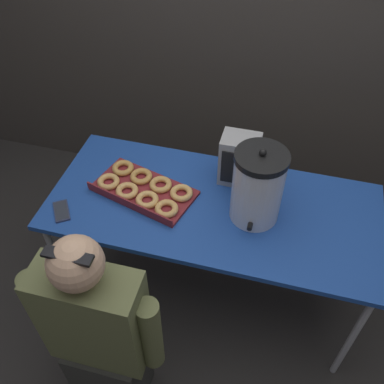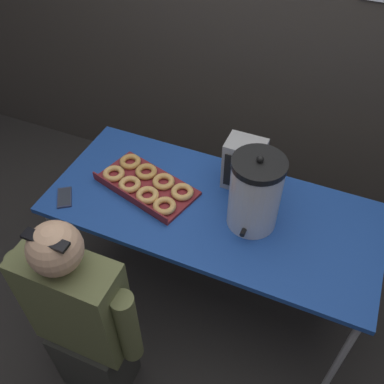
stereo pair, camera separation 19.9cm
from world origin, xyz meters
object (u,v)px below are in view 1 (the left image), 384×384
object	(u,v)px
space_heater	(239,159)
cell_phone	(61,211)
coffee_urn	(258,186)
person_seated	(100,336)
donut_box	(144,189)

from	to	relation	value
space_heater	cell_phone	bearing A→B (deg)	-150.12
coffee_urn	person_seated	xyz separation A→B (m)	(-0.51, -0.66, -0.37)
donut_box	space_heater	bearing A→B (deg)	42.22
space_heater	person_seated	distance (m)	1.01
cell_phone	donut_box	bearing A→B (deg)	-0.32
cell_phone	person_seated	size ratio (longest dim) A/B	0.12
cell_phone	coffee_urn	bearing A→B (deg)	-19.97
donut_box	person_seated	world-z (taller)	person_seated
coffee_urn	space_heater	xyz separation A→B (m)	(-0.12, 0.21, -0.05)
donut_box	cell_phone	size ratio (longest dim) A/B	3.68
person_seated	cell_phone	bearing A→B (deg)	-51.79
coffee_urn	cell_phone	xyz separation A→B (m)	(-0.87, -0.22, -0.18)
coffee_urn	cell_phone	bearing A→B (deg)	-165.97
person_seated	space_heater	bearing A→B (deg)	-114.89
donut_box	coffee_urn	xyz separation A→B (m)	(0.54, -0.00, 0.16)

